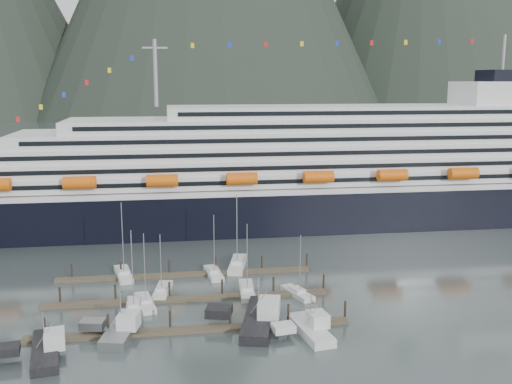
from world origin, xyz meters
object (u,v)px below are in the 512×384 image
sailboat_c (162,292)px  trawler_b (121,329)px  sailboat_a (134,308)px  sailboat_b (145,303)px  sailboat_f (214,273)px  sailboat_g (238,265)px  cruise_ship (315,177)px  sailboat_d (247,291)px  trawler_a (44,350)px  sailboat_e (124,274)px  trawler_c (257,318)px  sailboat_h (297,293)px  trawler_d (310,328)px

sailboat_c → trawler_b: (-5.95, -16.59, 0.52)m
sailboat_a → sailboat_b: sailboat_a is taller
sailboat_f → sailboat_g: 6.99m
sailboat_f → cruise_ship: bearing=-43.7°
sailboat_b → sailboat_g: size_ratio=0.84×
sailboat_d → trawler_a: sailboat_d is taller
sailboat_e → trawler_c: (21.78, -25.81, 0.58)m
sailboat_b → sailboat_f: size_ratio=1.04×
sailboat_f → sailboat_h: 18.70m
sailboat_a → sailboat_g: sailboat_g is taller
sailboat_c → trawler_d: bearing=-124.6°
sailboat_e → sailboat_g: 22.35m
cruise_ship → trawler_c: cruise_ship is taller
trawler_c → trawler_a: bearing=115.9°
sailboat_d → sailboat_g: sailboat_g is taller
sailboat_c → trawler_d: (21.49, -20.21, 0.46)m
sailboat_f → trawler_a: bearing=133.3°
sailboat_d → sailboat_e: bearing=65.2°
sailboat_f → trawler_b: 29.56m
sailboat_a → sailboat_e: (-2.84, 17.37, 0.01)m
sailboat_b → sailboat_e: 16.24m
cruise_ship → sailboat_c: (-39.24, -48.16, -11.64)m
sailboat_b → trawler_b: bearing=153.6°
cruise_ship → trawler_b: (-45.20, -64.75, -11.12)m
sailboat_a → sailboat_d: bearing=-75.2°
sailboat_e → sailboat_g: bearing=-93.7°
sailboat_g → trawler_a: 46.46m
sailboat_f → trawler_d: (11.88, -28.74, 0.45)m
sailboat_f → trawler_c: sailboat_f is taller
sailboat_e → sailboat_h: (30.49, -14.80, -0.03)m
trawler_c → sailboat_c: bearing=57.0°
sailboat_b → sailboat_e: size_ratio=0.86×
sailboat_b → trawler_d: 28.58m
sailboat_f → sailboat_e: bearing=76.8°
sailboat_g → trawler_c: 28.61m
sailboat_b → trawler_c: (17.24, -10.21, 0.60)m
trawler_b → sailboat_d: bearing=-42.5°
sailboat_f → trawler_b: bearing=141.3°
trawler_c → trawler_d: trawler_c is taller
sailboat_d → trawler_c: (-0.22, -13.64, 0.60)m
sailboat_b → sailboat_c: bearing=-39.6°
cruise_ship → trawler_c: size_ratio=12.67×
sailboat_b → trawler_b: size_ratio=1.10×
sailboat_g → trawler_b: size_ratio=1.32×
sailboat_c → sailboat_e: sailboat_e is taller
sailboat_e → trawler_d: 42.07m
sailboat_a → sailboat_b: 2.46m
sailboat_g → sailboat_h: size_ratio=1.36×
sailboat_d → sailboat_g: size_ratio=0.85×
sailboat_c → sailboat_e: bearing=43.9°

